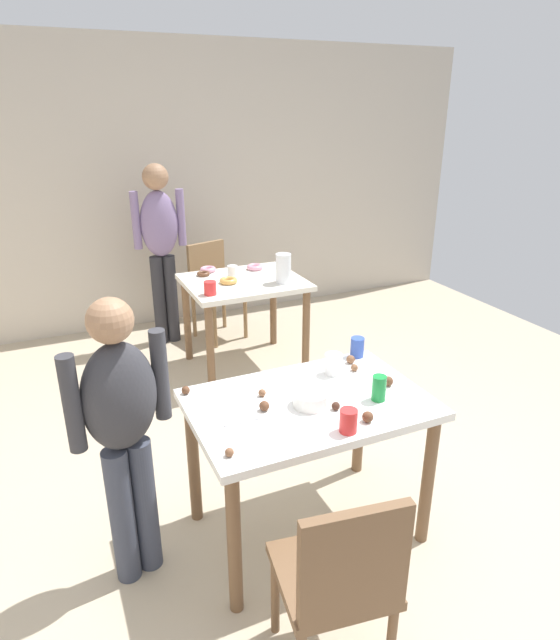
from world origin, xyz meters
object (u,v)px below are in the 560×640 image
at_px(person_girl_near, 123,423).
at_px(person_adult_far, 160,239).
at_px(chair_near_table, 340,577).
at_px(dining_table_near, 309,421).
at_px(dining_table_far, 244,294).
at_px(pitcher_far, 283,268).
at_px(soda_can, 379,388).
at_px(mixing_bowl, 311,399).
at_px(chair_far_table, 214,284).

distance_m(person_girl_near, person_adult_far, 2.69).
bearing_deg(chair_near_table, person_adult_far, 87.24).
xyz_separation_m(dining_table_near, dining_table_far, (0.38, 1.88, -0.01)).
bearing_deg(dining_table_near, dining_table_far, 78.53).
bearing_deg(chair_near_table, dining_table_far, 76.47).
distance_m(chair_near_table, person_girl_near, 1.05).
bearing_deg(pitcher_far, soda_can, -100.57).
bearing_deg(pitcher_far, dining_table_near, -110.69).
distance_m(mixing_bowl, pitcher_far, 1.85).
bearing_deg(mixing_bowl, chair_near_table, -108.60).
xyz_separation_m(person_girl_near, pitcher_far, (1.47, 1.61, 0.07)).
bearing_deg(soda_can, mixing_bowl, 165.08).
height_order(person_girl_near, mixing_bowl, person_girl_near).
distance_m(dining_table_far, soda_can, 2.01).
height_order(person_girl_near, pitcher_far, person_girl_near).
bearing_deg(chair_far_table, dining_table_near, -97.77).
bearing_deg(person_girl_near, soda_can, -10.16).
bearing_deg(dining_table_far, soda_can, -92.33).
distance_m(person_adult_far, soda_can, 2.81).
bearing_deg(mixing_bowl, chair_far_table, 82.06).
bearing_deg(pitcher_far, dining_table_far, 143.57).
height_order(dining_table_far, chair_far_table, chair_far_table).
bearing_deg(soda_can, chair_far_table, 88.80).
relative_size(chair_far_table, soda_can, 7.13).
relative_size(person_girl_near, person_adult_far, 0.85).
relative_size(dining_table_near, mixing_bowl, 6.89).
xyz_separation_m(dining_table_far, person_adult_far, (-0.47, 0.78, 0.33)).
bearing_deg(mixing_bowl, person_adult_far, 91.54).
xyz_separation_m(person_adult_far, mixing_bowl, (0.07, -2.70, -0.17)).
bearing_deg(dining_table_near, pitcher_far, 69.31).
bearing_deg(dining_table_near, chair_far_table, 82.23).
xyz_separation_m(dining_table_near, mixing_bowl, (-0.01, -0.04, 0.14)).
bearing_deg(soda_can, pitcher_far, 79.43).
distance_m(chair_near_table, mixing_bowl, 0.79).
height_order(dining_table_near, person_adult_far, person_adult_far).
height_order(dining_table_far, soda_can, soda_can).
distance_m(chair_far_table, soda_can, 2.76).
bearing_deg(soda_can, chair_near_table, -131.61).
relative_size(chair_near_table, soda_can, 7.13).
bearing_deg(chair_far_table, person_adult_far, 175.05).
bearing_deg(person_adult_far, pitcher_far, -53.16).
relative_size(dining_table_far, mixing_bowl, 5.67).
distance_m(dining_table_near, chair_far_table, 2.64).
xyz_separation_m(chair_near_table, chair_far_table, (0.61, 3.36, 0.00)).
bearing_deg(mixing_bowl, pitcher_far, 69.36).
distance_m(chair_near_table, chair_far_table, 3.41).
bearing_deg(soda_can, person_girl_near, 169.84).
distance_m(dining_table_far, chair_near_table, 2.70).
relative_size(chair_far_table, person_adult_far, 0.55).
bearing_deg(chair_near_table, soda_can, 48.39).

